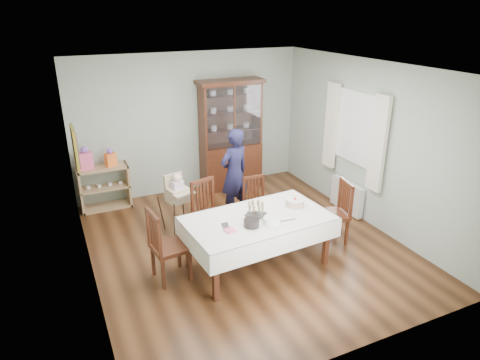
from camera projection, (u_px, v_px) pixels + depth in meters
floor at (245, 244)px, 6.68m from camera, size 5.00×5.00×0.00m
room_shell at (230, 131)px, 6.49m from camera, size 5.00×5.00×5.00m
dining_table at (257, 241)px, 6.01m from camera, size 2.08×1.29×0.76m
china_cabinet at (231, 134)px, 8.45m from camera, size 1.30×0.48×2.18m
sideboard at (105, 187)px, 7.77m from camera, size 0.90×0.38×0.80m
picture_frame at (75, 148)px, 5.88m from camera, size 0.04×0.48×0.58m
window at (356, 128)px, 7.21m from camera, size 0.04×1.02×1.22m
curtain_left at (378, 144)px, 6.70m from camera, size 0.07×0.30×1.55m
curtain_right at (331, 126)px, 7.75m from camera, size 0.07×0.30×1.55m
radiator at (347, 196)px, 7.66m from camera, size 0.10×0.80×0.55m
chair_far_left at (210, 225)px, 6.66m from camera, size 0.55×0.55×1.00m
chair_far_right at (257, 214)px, 7.08m from camera, size 0.42×0.42×0.88m
chair_end_left at (170, 258)px, 5.75m from camera, size 0.52×0.52×1.04m
chair_end_right at (332, 224)px, 6.70m from camera, size 0.52×0.52×0.99m
woman at (234, 173)px, 7.33m from camera, size 0.67×0.53×1.59m
high_chair at (179, 208)px, 6.99m from camera, size 0.54×0.54×0.99m
champagne_tray at (256, 212)px, 5.90m from camera, size 0.32×0.32×0.19m
birthday_cake at (295, 203)px, 6.18m from camera, size 0.30×0.30×0.21m
plate_stack_dark at (251, 223)px, 5.62m from camera, size 0.27×0.27×0.10m
plate_stack_white at (272, 221)px, 5.68m from camera, size 0.25×0.25×0.10m
napkin_stack at (230, 230)px, 5.51m from camera, size 0.15×0.15×0.02m
cutlery at (223, 226)px, 5.63m from camera, size 0.15×0.19×0.01m
cake_knife at (286, 221)px, 5.78m from camera, size 0.28×0.05×0.01m
gift_bag_pink at (86, 159)px, 7.44m from camera, size 0.23×0.16×0.42m
gift_bag_orange at (110, 158)px, 7.61m from camera, size 0.21×0.18×0.34m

